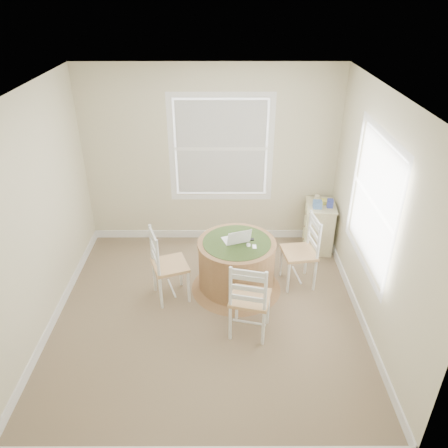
{
  "coord_description": "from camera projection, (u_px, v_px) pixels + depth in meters",
  "views": [
    {
      "loc": [
        0.18,
        -4.03,
        3.51
      ],
      "look_at": [
        0.19,
        0.45,
        0.99
      ],
      "focal_mm": 35.0,
      "sensor_mm": 36.0,
      "label": 1
    }
  ],
  "objects": [
    {
      "name": "keys",
      "position": [
        251.0,
        240.0,
        5.39
      ],
      "size": [
        0.06,
        0.05,
        0.02
      ],
      "primitive_type": "cube",
      "rotation": [
        0.0,
        0.0,
        -0.0
      ],
      "color": "black",
      "rests_on": "round_table"
    },
    {
      "name": "chair_near",
      "position": [
        250.0,
        298.0,
        4.76
      ],
      "size": [
        0.5,
        0.49,
        0.95
      ],
      "primitive_type": null,
      "rotation": [
        0.0,
        0.0,
        2.91
      ],
      "color": "white",
      "rests_on": "ground"
    },
    {
      "name": "room",
      "position": [
        222.0,
        212.0,
        4.74
      ],
      "size": [
        3.64,
        3.64,
        2.64
      ],
      "color": "#8A6E58",
      "rests_on": "ground"
    },
    {
      "name": "box_blue",
      "position": [
        330.0,
        203.0,
        6.09
      ],
      "size": [
        0.09,
        0.09,
        0.12
      ],
      "primitive_type": "cube",
      "rotation": [
        0.0,
        0.0,
        -0.09
      ],
      "color": "#3641A3",
      "rests_on": "corner_chest"
    },
    {
      "name": "chair_right",
      "position": [
        299.0,
        252.0,
        5.55
      ],
      "size": [
        0.46,
        0.47,
        0.95
      ],
      "primitive_type": null,
      "rotation": [
        0.0,
        0.0,
        -1.43
      ],
      "color": "white",
      "rests_on": "ground"
    },
    {
      "name": "tissue_box",
      "position": [
        318.0,
        204.0,
        6.08
      ],
      "size": [
        0.13,
        0.13,
        0.1
      ],
      "primitive_type": "cube",
      "rotation": [
        0.0,
        0.0,
        -0.09
      ],
      "color": "#5077B7",
      "rests_on": "corner_chest"
    },
    {
      "name": "laptop",
      "position": [
        236.0,
        239.0,
        5.36
      ],
      "size": [
        0.37,
        0.35,
        0.21
      ],
      "rotation": [
        0.0,
        0.0,
        3.49
      ],
      "color": "white",
      "rests_on": "round_table"
    },
    {
      "name": "round_table",
      "position": [
        236.0,
        263.0,
        5.5
      ],
      "size": [
        1.15,
        1.15,
        0.7
      ],
      "rotation": [
        0.0,
        0.0,
        -0.0
      ],
      "color": "#926641",
      "rests_on": "ground"
    },
    {
      "name": "mouse",
      "position": [
        248.0,
        245.0,
        5.28
      ],
      "size": [
        0.06,
        0.09,
        0.03
      ],
      "primitive_type": "ellipsoid",
      "rotation": [
        0.0,
        0.0,
        -0.0
      ],
      "color": "white",
      "rests_on": "round_table"
    },
    {
      "name": "cup_cream",
      "position": [
        317.0,
        198.0,
        6.26
      ],
      "size": [
        0.07,
        0.07,
        0.09
      ],
      "primitive_type": "cylinder",
      "color": "beige",
      "rests_on": "corner_chest"
    },
    {
      "name": "corner_chest",
      "position": [
        319.0,
        227.0,
        6.36
      ],
      "size": [
        0.45,
        0.58,
        0.72
      ],
      "rotation": [
        0.0,
        0.0,
        -0.09
      ],
      "color": "beige",
      "rests_on": "ground"
    },
    {
      "name": "box_yellow",
      "position": [
        326.0,
        202.0,
        6.19
      ],
      "size": [
        0.16,
        0.11,
        0.06
      ],
      "primitive_type": "cube",
      "rotation": [
        0.0,
        0.0,
        -0.09
      ],
      "color": "#F1E455",
      "rests_on": "corner_chest"
    },
    {
      "name": "phone",
      "position": [
        254.0,
        247.0,
        5.25
      ],
      "size": [
        0.05,
        0.09,
        0.02
      ],
      "primitive_type": "cube",
      "rotation": [
        0.0,
        0.0,
        -0.0
      ],
      "color": "#B7BABF",
      "rests_on": "round_table"
    },
    {
      "name": "chair_left",
      "position": [
        170.0,
        265.0,
        5.31
      ],
      "size": [
        0.52,
        0.53,
        0.95
      ],
      "primitive_type": null,
      "rotation": [
        0.0,
        0.0,
        1.92
      ],
      "color": "white",
      "rests_on": "ground"
    }
  ]
}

